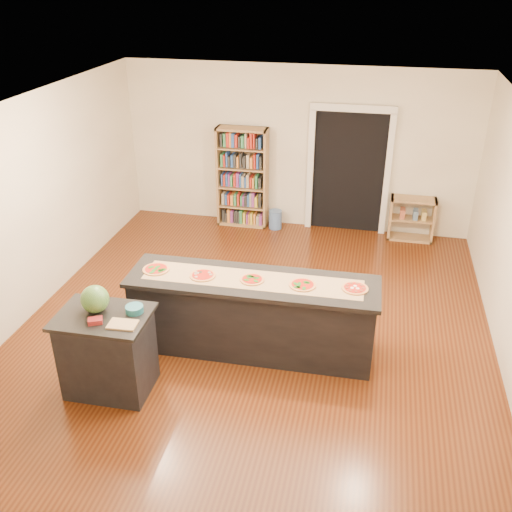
% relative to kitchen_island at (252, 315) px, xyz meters
% --- Properties ---
extents(room, '(6.00, 7.00, 2.80)m').
position_rel_kitchen_island_xyz_m(room, '(-0.07, 0.34, 0.91)').
color(room, '#F0E7CA').
rests_on(room, ground).
extents(doorway, '(1.40, 0.09, 2.21)m').
position_rel_kitchen_island_xyz_m(doorway, '(0.83, 3.80, 0.71)').
color(doorway, black).
rests_on(doorway, room).
extents(kitchen_island, '(2.94, 0.80, 0.97)m').
position_rel_kitchen_island_xyz_m(kitchen_island, '(0.00, 0.00, 0.00)').
color(kitchen_island, black).
rests_on(kitchen_island, ground).
extents(side_counter, '(0.97, 0.71, 0.96)m').
position_rel_kitchen_island_xyz_m(side_counter, '(-1.37, -1.05, -0.00)').
color(side_counter, black).
rests_on(side_counter, ground).
extents(bookshelf, '(0.88, 0.31, 1.77)m').
position_rel_kitchen_island_xyz_m(bookshelf, '(-0.99, 3.63, 0.39)').
color(bookshelf, '#A88251').
rests_on(bookshelf, ground).
extents(low_shelf, '(0.75, 0.32, 0.75)m').
position_rel_kitchen_island_xyz_m(low_shelf, '(1.95, 3.63, -0.12)').
color(low_shelf, '#A88251').
rests_on(low_shelf, ground).
extents(waste_bin, '(0.23, 0.23, 0.33)m').
position_rel_kitchen_island_xyz_m(waste_bin, '(-0.39, 3.58, -0.32)').
color(waste_bin, '#496BA4').
rests_on(waste_bin, ground).
extents(kraft_paper, '(2.56, 0.51, 0.00)m').
position_rel_kitchen_island_xyz_m(kraft_paper, '(0.00, -0.00, 0.48)').
color(kraft_paper, '#946C4C').
rests_on(kraft_paper, kitchen_island).
extents(watermelon, '(0.30, 0.30, 0.30)m').
position_rel_kitchen_island_xyz_m(watermelon, '(-1.47, -0.99, 0.62)').
color(watermelon, '#144214').
rests_on(watermelon, side_counter).
extents(cutting_board, '(0.30, 0.21, 0.02)m').
position_rel_kitchen_island_xyz_m(cutting_board, '(-1.09, -1.18, 0.48)').
color(cutting_board, tan).
rests_on(cutting_board, side_counter).
extents(package_red, '(0.17, 0.15, 0.05)m').
position_rel_kitchen_island_xyz_m(package_red, '(-1.38, -1.20, 0.50)').
color(package_red, maroon).
rests_on(package_red, side_counter).
extents(package_teal, '(0.19, 0.19, 0.07)m').
position_rel_kitchen_island_xyz_m(package_teal, '(-1.07, -0.92, 0.51)').
color(package_teal, '#195966').
rests_on(package_teal, side_counter).
extents(pizza_a, '(0.32, 0.32, 0.02)m').
position_rel_kitchen_island_xyz_m(pizza_a, '(-1.17, -0.02, 0.49)').
color(pizza_a, '#B17944').
rests_on(pizza_a, kitchen_island).
extents(pizza_b, '(0.32, 0.32, 0.02)m').
position_rel_kitchen_island_xyz_m(pizza_b, '(-0.59, -0.04, 0.49)').
color(pizza_b, '#B17944').
rests_on(pizza_b, kitchen_island).
extents(pizza_c, '(0.28, 0.28, 0.02)m').
position_rel_kitchen_island_xyz_m(pizza_c, '(0.00, -0.02, 0.49)').
color(pizza_c, '#B17944').
rests_on(pizza_c, kitchen_island).
extents(pizza_d, '(0.30, 0.30, 0.02)m').
position_rel_kitchen_island_xyz_m(pizza_d, '(0.59, -0.01, 0.49)').
color(pizza_d, '#B17944').
rests_on(pizza_d, kitchen_island).
extents(pizza_e, '(0.28, 0.28, 0.02)m').
position_rel_kitchen_island_xyz_m(pizza_e, '(1.17, 0.04, 0.49)').
color(pizza_e, '#B17944').
rests_on(pizza_e, kitchen_island).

